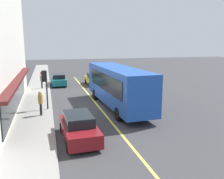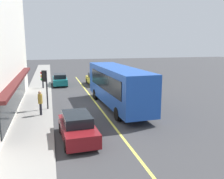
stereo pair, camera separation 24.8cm
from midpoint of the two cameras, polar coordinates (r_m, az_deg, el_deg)
ground at (r=22.25m, az=-3.30°, el=-3.47°), size 120.00×120.00×0.00m
sidewalk at (r=21.87m, az=-17.12°, el=-4.01°), size 80.00×2.72×0.15m
lane_centre_stripe at (r=22.24m, az=-3.30°, el=-3.46°), size 36.00×0.16×0.01m
bus at (r=20.81m, az=1.58°, el=1.12°), size 11.23×3.01×3.50m
traffic_light at (r=20.32m, az=-15.28°, el=2.06°), size 0.30×0.52×3.20m
car_teal at (r=32.45m, az=-11.96°, el=2.28°), size 4.32×1.89×1.52m
car_maroon at (r=14.30m, az=-7.65°, el=-8.82°), size 4.38×2.03×1.52m
car_yellow at (r=32.34m, az=-3.80°, el=2.47°), size 4.35×1.97×1.52m
pedestrian_at_corner at (r=18.95m, az=-16.18°, el=-2.50°), size 0.34×0.34×1.86m
pedestrian_waiting at (r=30.12m, az=-15.77°, el=2.41°), size 0.34×0.34×1.82m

